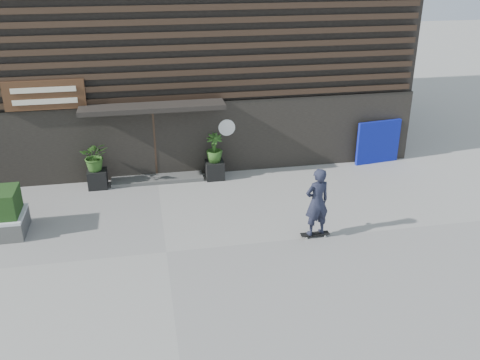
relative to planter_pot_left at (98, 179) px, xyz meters
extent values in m
plane|color=gray|center=(1.90, -4.40, -0.30)|extent=(80.00, 80.00, 0.00)
cube|color=#474745|center=(1.90, 0.20, -0.24)|extent=(3.00, 0.80, 0.12)
cube|color=black|center=(0.00, 0.00, 0.00)|extent=(0.60, 0.60, 0.60)
imported|color=#2D591E|center=(0.00, 0.00, 0.78)|extent=(0.86, 0.75, 0.96)
cube|color=black|center=(3.80, 0.00, 0.00)|extent=(0.60, 0.60, 0.60)
imported|color=#2D591E|center=(3.80, 0.00, 0.78)|extent=(0.54, 0.54, 0.96)
cube|color=#0C169C|center=(9.71, 0.30, 0.48)|extent=(1.65, 0.34, 1.55)
cube|color=black|center=(1.90, 5.60, 3.70)|extent=(18.00, 10.00, 8.00)
cube|color=black|center=(1.90, 0.54, 0.95)|extent=(18.00, 0.12, 2.50)
cube|color=#38281E|center=(1.90, 0.48, 2.40)|extent=(17.60, 0.08, 0.18)
cube|color=#38281E|center=(1.90, 0.48, 2.79)|extent=(17.60, 0.08, 0.18)
cube|color=#38281E|center=(1.90, 0.48, 3.18)|extent=(17.60, 0.08, 0.18)
cube|color=#38281E|center=(1.90, 0.48, 3.58)|extent=(17.60, 0.08, 0.18)
cube|color=#38281E|center=(1.90, 0.48, 3.97)|extent=(17.60, 0.08, 0.18)
cube|color=#38281E|center=(1.90, 0.48, 4.36)|extent=(17.60, 0.08, 0.18)
cube|color=#38281E|center=(1.90, 0.48, 4.75)|extent=(17.60, 0.08, 0.18)
cube|color=#38281E|center=(1.90, 0.48, 5.15)|extent=(17.60, 0.08, 0.18)
cube|color=black|center=(1.90, 0.10, 2.25)|extent=(4.50, 1.00, 0.15)
cube|color=black|center=(1.90, 0.70, 0.85)|extent=(2.40, 0.30, 2.30)
cube|color=#38281E|center=(1.90, 0.52, 0.85)|extent=(0.06, 0.10, 2.30)
cube|color=#472B19|center=(-1.30, 0.40, 2.70)|extent=(2.40, 0.10, 0.90)
cube|color=beige|center=(-1.30, 0.33, 2.88)|extent=(1.90, 0.02, 0.16)
cube|color=beige|center=(-1.30, 0.33, 2.52)|extent=(1.90, 0.02, 0.16)
cylinder|color=white|center=(4.30, 0.46, 1.30)|extent=(0.56, 0.03, 0.56)
cube|color=black|center=(5.87, -4.36, -0.21)|extent=(0.78, 0.20, 0.02)
cylinder|color=#AAAAA5|center=(5.61, -4.46, -0.27)|extent=(0.06, 0.03, 0.06)
cylinder|color=#BABAB5|center=(5.61, -4.26, -0.27)|extent=(0.06, 0.03, 0.06)
cylinder|color=#ABABA6|center=(6.13, -4.46, -0.27)|extent=(0.06, 0.03, 0.06)
cylinder|color=#AEAEA9|center=(6.13, -4.26, -0.27)|extent=(0.06, 0.03, 0.06)
imported|color=#1A1D30|center=(5.87, -4.36, 0.73)|extent=(0.76, 0.58, 1.88)
camera|label=1|loc=(1.56, -16.12, 6.86)|focal=39.62mm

